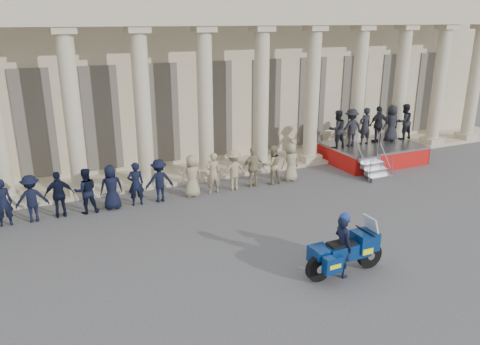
% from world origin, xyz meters
% --- Properties ---
extents(ground, '(90.00, 90.00, 0.00)m').
position_xyz_m(ground, '(0.00, 0.00, 0.00)').
color(ground, '#47474A').
rests_on(ground, ground).
extents(building, '(40.00, 12.50, 9.00)m').
position_xyz_m(building, '(-0.00, 14.74, 4.52)').
color(building, tan).
rests_on(building, ground).
extents(officer_rank, '(18.81, 0.62, 1.64)m').
position_xyz_m(officer_rank, '(-4.58, 6.17, 0.82)').
color(officer_rank, black).
rests_on(officer_rank, ground).
extents(reviewing_stand, '(4.85, 4.09, 2.62)m').
position_xyz_m(reviewing_stand, '(9.28, 7.02, 1.47)').
color(reviewing_stand, gray).
rests_on(reviewing_stand, ground).
extents(motorcycle, '(2.40, 0.98, 1.54)m').
position_xyz_m(motorcycle, '(1.84, -1.06, 0.67)').
color(motorcycle, black).
rests_on(motorcycle, ground).
extents(rider, '(0.41, 0.63, 1.80)m').
position_xyz_m(rider, '(1.70, -1.07, 0.89)').
color(rider, black).
rests_on(rider, ground).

